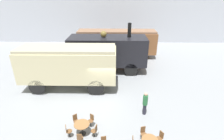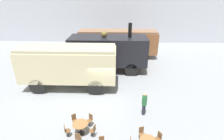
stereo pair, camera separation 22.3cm
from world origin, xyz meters
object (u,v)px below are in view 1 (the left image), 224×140
object	(u,v)px
cafe_table_near	(82,126)
cafe_chair_0	(95,130)
visitor_person	(145,103)
passenger_coach_wooden	(117,42)
steam_locomotive	(108,50)
passenger_coach_vintage	(68,64)

from	to	relation	value
cafe_table_near	cafe_chair_0	distance (m)	0.85
visitor_person	passenger_coach_wooden	bearing A→B (deg)	99.20
passenger_coach_wooden	visitor_person	xyz separation A→B (m)	(1.92, -11.83, -1.05)
passenger_coach_wooden	visitor_person	bearing A→B (deg)	-80.80
steam_locomotive	cafe_table_near	world-z (taller)	steam_locomotive
steam_locomotive	visitor_person	bearing A→B (deg)	-68.96
passenger_coach_wooden	cafe_chair_0	world-z (taller)	passenger_coach_wooden
passenger_coach_vintage	cafe_table_near	distance (m)	6.24
visitor_person	cafe_chair_0	bearing A→B (deg)	-145.89
steam_locomotive	passenger_coach_vintage	bearing A→B (deg)	-130.56
steam_locomotive	cafe_table_near	size ratio (longest dim) A/B	8.53
cafe_table_near	cafe_chair_0	xyz separation A→B (m)	(0.81, -0.23, -0.10)
passenger_coach_vintage	visitor_person	xyz separation A→B (m)	(6.09, -3.68, -1.34)
steam_locomotive	visitor_person	world-z (taller)	steam_locomotive
passenger_coach_vintage	cafe_table_near	size ratio (longest dim) A/B	8.72
cafe_chair_0	visitor_person	size ratio (longest dim) A/B	0.49
cafe_table_near	passenger_coach_wooden	bearing A→B (deg)	81.20
cafe_table_near	cafe_chair_0	world-z (taller)	cafe_chair_0
passenger_coach_vintage	cafe_table_near	bearing A→B (deg)	-70.12
visitor_person	cafe_table_near	bearing A→B (deg)	-154.12
passenger_coach_wooden	steam_locomotive	world-z (taller)	steam_locomotive
cafe_table_near	cafe_chair_0	bearing A→B (deg)	-16.13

